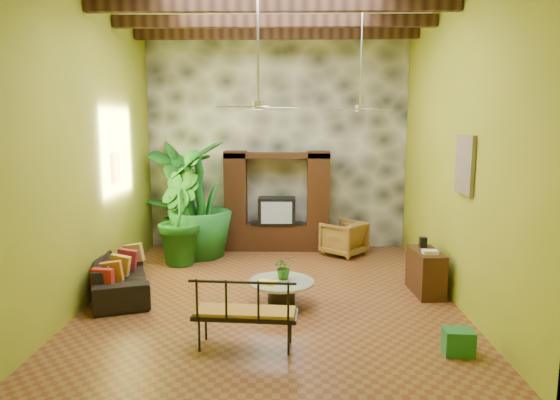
{
  "coord_description": "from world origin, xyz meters",
  "views": [
    {
      "loc": [
        0.27,
        -8.24,
        2.93
      ],
      "look_at": [
        0.12,
        0.2,
        1.62
      ],
      "focal_mm": 32.0,
      "sensor_mm": 36.0,
      "label": 1
    }
  ],
  "objects_px": {
    "entertainment_center": "(277,209)",
    "sofa": "(120,275)",
    "green_bin": "(458,342)",
    "iron_bench": "(245,310)",
    "side_console": "(426,272)",
    "tall_plant_b": "(178,217)",
    "ceiling_fan_back": "(360,97)",
    "coffee_table": "(281,289)",
    "ceiling_fan_front": "(258,92)",
    "tall_plant_c": "(199,200)",
    "tall_plant_a": "(177,195)",
    "wicker_armchair": "(344,238)"
  },
  "relations": [
    {
      "from": "coffee_table",
      "to": "tall_plant_c",
      "type": "bearing_deg",
      "value": 122.2
    },
    {
      "from": "ceiling_fan_front",
      "to": "green_bin",
      "type": "xyz_separation_m",
      "value": [
        2.65,
        -1.78,
        -3.24
      ]
    },
    {
      "from": "tall_plant_b",
      "to": "iron_bench",
      "type": "distance_m",
      "value": 4.44
    },
    {
      "from": "tall_plant_b",
      "to": "tall_plant_c",
      "type": "height_order",
      "value": "tall_plant_c"
    },
    {
      "from": "ceiling_fan_back",
      "to": "tall_plant_b",
      "type": "xyz_separation_m",
      "value": [
        -3.64,
        0.74,
        -2.41
      ]
    },
    {
      "from": "iron_bench",
      "to": "side_console",
      "type": "distance_m",
      "value": 3.7
    },
    {
      "from": "entertainment_center",
      "to": "tall_plant_b",
      "type": "bearing_deg",
      "value": -149.69
    },
    {
      "from": "sofa",
      "to": "coffee_table",
      "type": "distance_m",
      "value": 2.86
    },
    {
      "from": "tall_plant_b",
      "to": "green_bin",
      "type": "bearing_deg",
      "value": -42.54
    },
    {
      "from": "ceiling_fan_front",
      "to": "wicker_armchair",
      "type": "height_order",
      "value": "ceiling_fan_front"
    },
    {
      "from": "ceiling_fan_back",
      "to": "sofa",
      "type": "relative_size",
      "value": 0.84
    },
    {
      "from": "ceiling_fan_back",
      "to": "tall_plant_a",
      "type": "distance_m",
      "value": 4.85
    },
    {
      "from": "side_console",
      "to": "ceiling_fan_front",
      "type": "bearing_deg",
      "value": -172.62
    },
    {
      "from": "ceiling_fan_front",
      "to": "iron_bench",
      "type": "bearing_deg",
      "value": -92.91
    },
    {
      "from": "coffee_table",
      "to": "side_console",
      "type": "relative_size",
      "value": 1.12
    },
    {
      "from": "ceiling_fan_front",
      "to": "sofa",
      "type": "xyz_separation_m",
      "value": [
        -2.45,
        0.46,
        -3.08
      ]
    },
    {
      "from": "tall_plant_a",
      "to": "side_console",
      "type": "distance_m",
      "value": 5.88
    },
    {
      "from": "green_bin",
      "to": "tall_plant_c",
      "type": "bearing_deg",
      "value": 131.64
    },
    {
      "from": "wicker_armchair",
      "to": "tall_plant_b",
      "type": "xyz_separation_m",
      "value": [
        -3.55,
        -0.71,
        0.61
      ]
    },
    {
      "from": "coffee_table",
      "to": "side_console",
      "type": "height_order",
      "value": "side_console"
    },
    {
      "from": "entertainment_center",
      "to": "green_bin",
      "type": "bearing_deg",
      "value": -65.25
    },
    {
      "from": "tall_plant_a",
      "to": "iron_bench",
      "type": "height_order",
      "value": "tall_plant_a"
    },
    {
      "from": "tall_plant_c",
      "to": "ceiling_fan_back",
      "type": "bearing_deg",
      "value": -21.15
    },
    {
      "from": "side_console",
      "to": "green_bin",
      "type": "height_order",
      "value": "side_console"
    },
    {
      "from": "sofa",
      "to": "ceiling_fan_back",
      "type": "bearing_deg",
      "value": -94.45
    },
    {
      "from": "wicker_armchair",
      "to": "coffee_table",
      "type": "height_order",
      "value": "wicker_armchair"
    },
    {
      "from": "ceiling_fan_front",
      "to": "iron_bench",
      "type": "relative_size",
      "value": 1.34
    },
    {
      "from": "ceiling_fan_back",
      "to": "coffee_table",
      "type": "bearing_deg",
      "value": -131.02
    },
    {
      "from": "ceiling_fan_back",
      "to": "sofa",
      "type": "xyz_separation_m",
      "value": [
        -4.25,
        -1.14,
        -3.08
      ]
    },
    {
      "from": "ceiling_fan_back",
      "to": "wicker_armchair",
      "type": "xyz_separation_m",
      "value": [
        -0.09,
        1.45,
        -3.02
      ]
    },
    {
      "from": "tall_plant_b",
      "to": "side_console",
      "type": "bearing_deg",
      "value": -21.11
    },
    {
      "from": "entertainment_center",
      "to": "sofa",
      "type": "height_order",
      "value": "entertainment_center"
    },
    {
      "from": "side_console",
      "to": "tall_plant_b",
      "type": "bearing_deg",
      "value": 155.73
    },
    {
      "from": "tall_plant_a",
      "to": "side_console",
      "type": "height_order",
      "value": "tall_plant_a"
    },
    {
      "from": "entertainment_center",
      "to": "ceiling_fan_back",
      "type": "distance_m",
      "value": 3.5
    },
    {
      "from": "ceiling_fan_front",
      "to": "ceiling_fan_back",
      "type": "height_order",
      "value": "same"
    },
    {
      "from": "tall_plant_c",
      "to": "side_console",
      "type": "xyz_separation_m",
      "value": [
        4.33,
        -2.34,
        -0.89
      ]
    },
    {
      "from": "side_console",
      "to": "green_bin",
      "type": "relative_size",
      "value": 2.56
    },
    {
      "from": "tall_plant_b",
      "to": "green_bin",
      "type": "xyz_separation_m",
      "value": [
        4.49,
        -4.12,
        -0.83
      ]
    },
    {
      "from": "tall_plant_c",
      "to": "tall_plant_b",
      "type": "bearing_deg",
      "value": -124.24
    },
    {
      "from": "coffee_table",
      "to": "side_console",
      "type": "xyz_separation_m",
      "value": [
        2.49,
        0.59,
        0.12
      ]
    },
    {
      "from": "entertainment_center",
      "to": "green_bin",
      "type": "relative_size",
      "value": 6.46
    },
    {
      "from": "ceiling_fan_front",
      "to": "ceiling_fan_back",
      "type": "distance_m",
      "value": 2.41
    },
    {
      "from": "sofa",
      "to": "tall_plant_b",
      "type": "distance_m",
      "value": 2.09
    },
    {
      "from": "tall_plant_c",
      "to": "side_console",
      "type": "height_order",
      "value": "tall_plant_c"
    },
    {
      "from": "sofa",
      "to": "tall_plant_b",
      "type": "relative_size",
      "value": 1.12
    },
    {
      "from": "wicker_armchair",
      "to": "side_console",
      "type": "relative_size",
      "value": 0.88
    },
    {
      "from": "sofa",
      "to": "green_bin",
      "type": "height_order",
      "value": "sofa"
    },
    {
      "from": "green_bin",
      "to": "sofa",
      "type": "bearing_deg",
      "value": 156.3
    },
    {
      "from": "tall_plant_b",
      "to": "tall_plant_c",
      "type": "xyz_separation_m",
      "value": [
        0.36,
        0.53,
        0.28
      ]
    }
  ]
}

